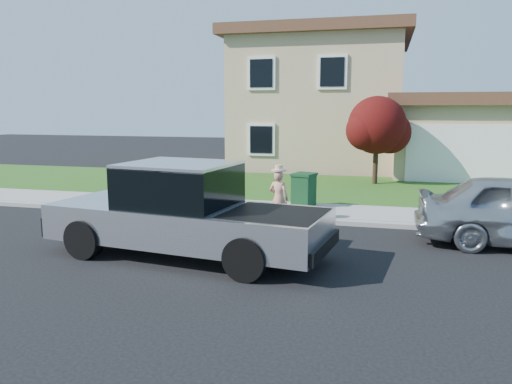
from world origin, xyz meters
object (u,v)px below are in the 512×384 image
Objects in this scene: ornamental_tree at (378,128)px; trash_bin at (304,189)px; woman at (279,197)px; pickup_truck at (185,213)px.

trash_bin is at bearing -109.83° from ornamental_tree.
trash_bin is (-1.98, -5.50, -1.63)m from ornamental_tree.
trash_bin is (0.32, 2.10, -0.11)m from woman.
woman is 2.12m from trash_bin.
ornamental_tree is at bearing 78.81° from pickup_truck.
woman is (1.30, 3.08, -0.15)m from pickup_truck.
ornamental_tree is at bearing -91.95° from woman.
pickup_truck is 3.35m from woman.
ornamental_tree reaches higher than pickup_truck.
pickup_truck is at bearing -92.17° from trash_bin.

